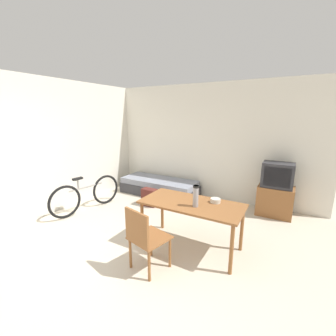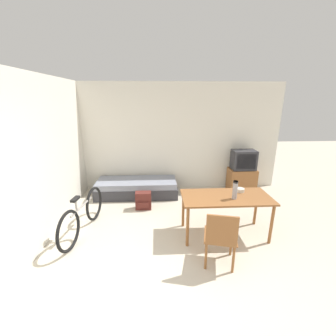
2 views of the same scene
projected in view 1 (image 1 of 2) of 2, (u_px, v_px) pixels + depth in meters
name	position (u px, v px, depth m)	size (l,w,h in m)	color
ground_plane	(86.00, 285.00, 2.70)	(20.00, 20.00, 0.00)	beige
wall_back	(201.00, 142.00, 5.43)	(5.52, 0.06, 2.70)	silver
wall_left	(75.00, 144.00, 5.00)	(0.06, 4.58, 2.70)	silver
daybed	(159.00, 187.00, 5.73)	(1.98, 0.76, 0.40)	#333338
tv	(276.00, 191.00, 4.46)	(0.66, 0.44, 1.09)	brown
dining_table	(191.00, 208.00, 3.32)	(1.50, 0.72, 0.73)	brown
wooden_chair	(144.00, 236.00, 2.84)	(0.54, 0.54, 0.87)	brown
bicycle	(87.00, 195.00, 4.74)	(0.30, 1.61, 0.75)	black
thermos_flask	(196.00, 195.00, 3.13)	(0.08, 0.08, 0.31)	#99999E
mate_bowl	(216.00, 201.00, 3.31)	(0.15, 0.15, 0.06)	beige
backpack	(149.00, 197.00, 5.01)	(0.34, 0.22, 0.39)	#56231E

